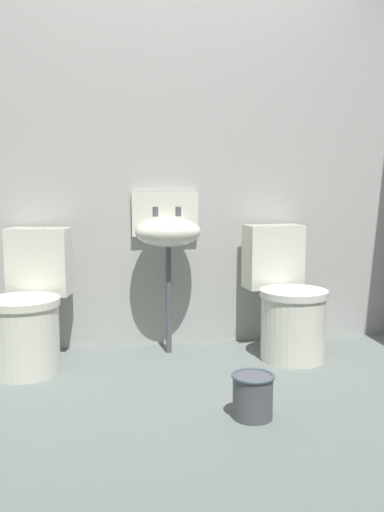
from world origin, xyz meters
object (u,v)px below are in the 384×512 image
at_px(toilet_right, 287,303).
at_px(sink, 168,231).
at_px(toilet_left, 29,312).
at_px(bucket, 253,395).

height_order(toilet_right, sink, sink).
relative_size(toilet_right, sink, 0.79).
bearing_deg(sink, toilet_right, -14.99).
height_order(toilet_left, toilet_right, same).
height_order(toilet_left, bucket, toilet_left).
distance_m(toilet_left, toilet_right, 1.51).
bearing_deg(toilet_right, bucket, 55.64).
bearing_deg(toilet_right, toilet_left, -7.13).
distance_m(toilet_left, sink, 0.94).
relative_size(toilet_left, bucket, 3.85).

